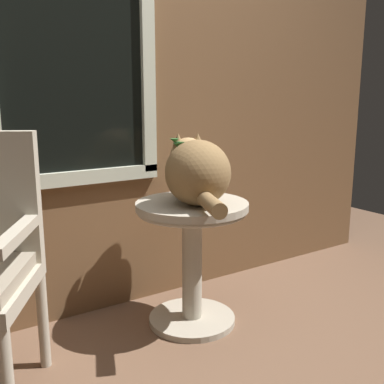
% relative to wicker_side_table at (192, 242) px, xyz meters
% --- Properties ---
extents(ground_plane, '(6.00, 6.00, 0.00)m').
position_rel_wicker_side_table_xyz_m(ground_plane, '(-0.28, -0.28, -0.42)').
color(ground_plane, brown).
extents(back_wall, '(4.00, 0.07, 2.60)m').
position_rel_wicker_side_table_xyz_m(back_wall, '(-0.29, 0.41, 0.88)').
color(back_wall, brown).
rests_on(back_wall, ground_plane).
extents(wicker_side_table, '(0.54, 0.54, 0.62)m').
position_rel_wicker_side_table_xyz_m(wicker_side_table, '(0.00, 0.00, 0.00)').
color(wicker_side_table, '#B2A893').
rests_on(wicker_side_table, ground_plane).
extents(cat, '(0.40, 0.65, 0.32)m').
position_rel_wicker_side_table_xyz_m(cat, '(0.00, -0.04, 0.36)').
color(cat, olive).
rests_on(cat, wicker_side_table).
extents(pewter_vase_with_ivy, '(0.14, 0.14, 0.29)m').
position_rel_wicker_side_table_xyz_m(pewter_vase_with_ivy, '(0.03, 0.13, 0.29)').
color(pewter_vase_with_ivy, '#99999E').
rests_on(pewter_vase_with_ivy, wicker_side_table).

